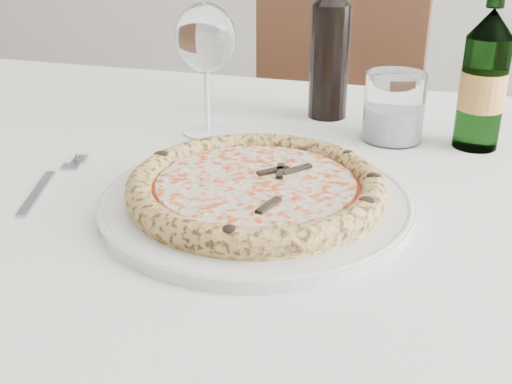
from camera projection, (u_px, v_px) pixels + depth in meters
dining_table at (272, 230)px, 0.86m from camera, size 1.61×1.02×0.76m
chair_far at (322, 136)px, 1.61m from camera, size 0.51×0.51×0.93m
plate at (256, 201)px, 0.73m from camera, size 0.36×0.36×0.02m
pizza at (256, 187)px, 0.72m from camera, size 0.29×0.29×0.03m
fork at (49, 184)px, 0.79m from camera, size 0.04×0.18×0.00m
wine_glass at (205, 41)px, 0.91m from camera, size 0.09×0.09×0.19m
tumbler at (394, 112)px, 0.92m from camera, size 0.09×0.09×0.10m
beer_bottle at (484, 80)px, 0.87m from camera, size 0.06×0.06×0.24m
wine_bottle at (330, 50)px, 0.99m from camera, size 0.06×0.06×0.25m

